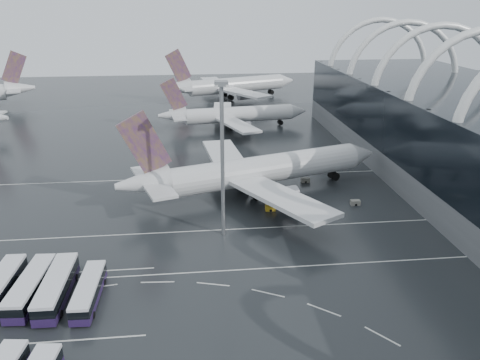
{
  "coord_description": "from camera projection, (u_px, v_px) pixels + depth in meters",
  "views": [
    {
      "loc": [
        -3.35,
        -64.93,
        39.24
      ],
      "look_at": [
        5.7,
        18.99,
        7.0
      ],
      "focal_mm": 35.0,
      "sensor_mm": 36.0,
      "label": 1
    }
  ],
  "objects": [
    {
      "name": "bus_row_near_d",
      "position": [
        89.0,
        291.0,
        64.92
      ],
      "size": [
        3.12,
        12.16,
        2.98
      ],
      "rotation": [
        0.0,
        0.0,
        1.55
      ],
      "color": "#23133B",
      "rests_on": "ground"
    },
    {
      "name": "bus_row_near_c",
      "position": [
        57.0,
        287.0,
        65.43
      ],
      "size": [
        3.43,
        13.84,
        3.4
      ],
      "rotation": [
        0.0,
        0.0,
        1.56
      ],
      "color": "#23133B",
      "rests_on": "ground"
    },
    {
      "name": "airliner_gate_b",
      "position": [
        232.0,
        115.0,
        153.69
      ],
      "size": [
        49.84,
        44.46,
        17.3
      ],
      "rotation": [
        0.0,
        0.0,
        0.13
      ],
      "color": "silver",
      "rests_on": "ground"
    },
    {
      "name": "floodlight_mast",
      "position": [
        222.0,
        142.0,
        78.31
      ],
      "size": [
        2.1,
        2.1,
        27.41
      ],
      "color": "gray",
      "rests_on": "ground"
    },
    {
      "name": "airliner_main",
      "position": [
        254.0,
        172.0,
        100.13
      ],
      "size": [
        59.54,
        51.59,
        20.63
      ],
      "rotation": [
        0.0,
        0.0,
        0.32
      ],
      "color": "silver",
      "rests_on": "ground"
    },
    {
      "name": "bus_row_near_b",
      "position": [
        31.0,
        287.0,
        65.59
      ],
      "size": [
        3.87,
        13.51,
        3.29
      ],
      "rotation": [
        0.0,
        0.0,
        1.51
      ],
      "color": "#23133B",
      "rests_on": "ground"
    },
    {
      "name": "gse_cart_belly_b",
      "position": [
        305.0,
        180.0,
        108.48
      ],
      "size": [
        1.97,
        1.16,
        1.07
      ],
      "primitive_type": "cube",
      "color": "slate",
      "rests_on": "ground"
    },
    {
      "name": "airliner_gate_c",
      "position": [
        230.0,
        86.0,
        200.32
      ],
      "size": [
        59.49,
        54.25,
        21.89
      ],
      "rotation": [
        0.0,
        0.0,
        0.36
      ],
      "color": "silver",
      "rests_on": "ground"
    },
    {
      "name": "ground",
      "position": [
        217.0,
        264.0,
        74.64
      ],
      "size": [
        420.0,
        420.0,
        0.0
      ],
      "primitive_type": "plane",
      "color": "black",
      "rests_on": "ground"
    },
    {
      "name": "gse_cart_belly_e",
      "position": [
        267.0,
        189.0,
        102.72
      ],
      "size": [
        2.32,
        1.37,
        1.27
      ],
      "primitive_type": "cube",
      "color": "gold",
      "rests_on": "ground"
    },
    {
      "name": "gse_cart_belly_c",
      "position": [
        270.0,
        208.0,
        93.78
      ],
      "size": [
        2.03,
        1.2,
        1.1
      ],
      "primitive_type": "cube",
      "color": "gold",
      "rests_on": "ground"
    },
    {
      "name": "lane_marking_far",
      "position": [
        207.0,
        177.0,
        111.79
      ],
      "size": [
        120.0,
        0.25,
        0.01
      ],
      "primitive_type": "cube",
      "color": "silver",
      "rests_on": "ground"
    },
    {
      "name": "bus_bay_line_north",
      "position": [
        62.0,
        273.0,
        72.24
      ],
      "size": [
        28.0,
        0.25,
        0.01
      ],
      "primitive_type": "cube",
      "color": "silver",
      "rests_on": "ground"
    },
    {
      "name": "bus_row_near_a",
      "position": [
        0.0,
        287.0,
        65.55
      ],
      "size": [
        3.52,
        13.39,
        3.27
      ],
      "rotation": [
        0.0,
        0.0,
        1.54
      ],
      "color": "#23133B",
      "rests_on": "ground"
    },
    {
      "name": "bus_bay_line_south",
      "position": [
        30.0,
        343.0,
        57.37
      ],
      "size": [
        28.0,
        0.25,
        0.01
      ],
      "primitive_type": "cube",
      "color": "silver",
      "rests_on": "ground"
    },
    {
      "name": "lane_marking_mid",
      "position": [
        213.0,
        230.0,
        85.78
      ],
      "size": [
        120.0,
        0.25,
        0.01
      ],
      "primitive_type": "cube",
      "color": "silver",
      "rests_on": "ground"
    },
    {
      "name": "lane_marking_near",
      "position": [
        218.0,
        271.0,
        72.78
      ],
      "size": [
        120.0,
        0.25,
        0.01
      ],
      "primitive_type": "cube",
      "color": "silver",
      "rests_on": "ground"
    },
    {
      "name": "gse_cart_belly_d",
      "position": [
        355.0,
        203.0,
        96.31
      ],
      "size": [
        1.9,
        1.12,
        1.04
      ],
      "primitive_type": "cube",
      "color": "slate",
      "rests_on": "ground"
    }
  ]
}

